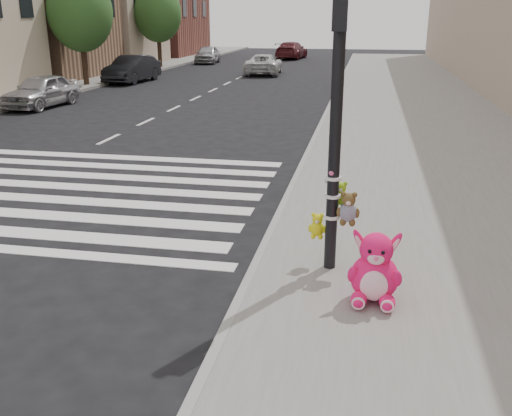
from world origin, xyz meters
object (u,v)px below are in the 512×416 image
(red_teddy, at_px, (387,248))
(car_white_near, at_px, (264,64))
(car_dark_far, at_px, (132,69))
(pink_bunny, at_px, (375,272))
(car_silver_far, at_px, (41,91))
(signal_pole, at_px, (336,156))

(red_teddy, relative_size, car_white_near, 0.04)
(car_dark_far, xyz_separation_m, car_white_near, (6.31, 5.72, -0.10))
(red_teddy, distance_m, car_white_near, 28.71)
(pink_bunny, height_order, car_white_near, car_white_near)
(car_silver_far, distance_m, car_white_near, 16.19)
(signal_pole, distance_m, car_silver_far, 18.45)
(signal_pole, xyz_separation_m, car_white_near, (-6.06, 28.47, -1.12))
(pink_bunny, xyz_separation_m, car_dark_far, (-12.94, 23.66, 0.20))
(red_teddy, xyz_separation_m, car_silver_far, (-13.20, 13.00, 0.41))
(signal_pole, height_order, car_silver_far, signal_pole)
(red_teddy, bearing_deg, pink_bunny, -124.20)
(signal_pole, distance_m, red_teddy, 1.79)
(car_dark_far, bearing_deg, signal_pole, -57.35)
(pink_bunny, relative_size, car_white_near, 0.21)
(signal_pole, distance_m, car_dark_far, 25.91)
(red_teddy, relative_size, car_dark_far, 0.04)
(signal_pole, height_order, car_white_near, signal_pole)
(red_teddy, height_order, car_white_near, car_white_near)
(car_dark_far, bearing_deg, car_silver_far, -86.27)
(car_dark_far, bearing_deg, pink_bunny, -57.21)
(car_silver_far, bearing_deg, signal_pole, -43.70)
(signal_pole, relative_size, car_dark_far, 0.92)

